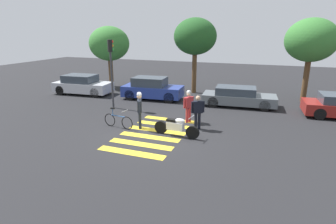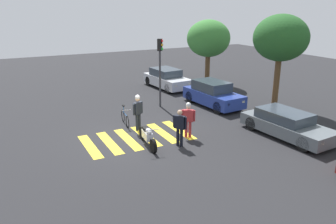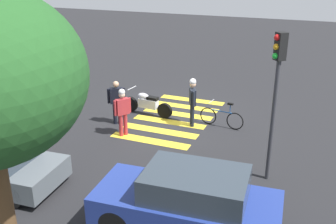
% 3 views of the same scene
% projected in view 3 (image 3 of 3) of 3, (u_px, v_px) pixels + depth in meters
% --- Properties ---
extents(ground_plane, '(60.00, 60.00, 0.00)m').
position_uv_depth(ground_plane, '(174.00, 118.00, 15.28)').
color(ground_plane, '#232326').
extents(police_motorcycle, '(2.19, 0.62, 1.02)m').
position_uv_depth(police_motorcycle, '(147.00, 104.00, 15.45)').
color(police_motorcycle, black).
rests_on(police_motorcycle, ground_plane).
extents(leaning_bicycle, '(1.70, 0.46, 0.99)m').
position_uv_depth(leaning_bicycle, '(222.00, 117.00, 14.33)').
color(leaning_bicycle, black).
rests_on(leaning_bicycle, ground_plane).
extents(officer_on_foot, '(0.40, 0.63, 1.83)m').
position_uv_depth(officer_on_foot, '(192.00, 99.00, 14.18)').
color(officer_on_foot, '#1E232D').
rests_on(officer_on_foot, ground_plane).
extents(officer_by_motorcycle, '(0.58, 0.43, 1.67)m').
position_uv_depth(officer_by_motorcycle, '(117.00, 100.00, 14.41)').
color(officer_by_motorcycle, black).
rests_on(officer_by_motorcycle, ground_plane).
extents(pedestrian_bystander, '(0.42, 0.56, 1.72)m').
position_uv_depth(pedestrian_bystander, '(123.00, 109.00, 13.41)').
color(pedestrian_bystander, '#B22D33').
rests_on(pedestrian_bystander, ground_plane).
extents(crosswalk_stripes, '(2.87, 4.95, 0.01)m').
position_uv_depth(crosswalk_stripes, '(174.00, 118.00, 15.28)').
color(crosswalk_stripes, yellow).
rests_on(crosswalk_stripes, ground_plane).
extents(car_blue_hatchback, '(4.25, 2.02, 1.52)m').
position_uv_depth(car_blue_hatchback, '(188.00, 203.00, 8.66)').
color(car_blue_hatchback, black).
rests_on(car_blue_hatchback, ground_plane).
extents(traffic_light_pole, '(0.34, 0.34, 4.12)m').
position_uv_depth(traffic_light_pole, '(276.00, 85.00, 10.02)').
color(traffic_light_pole, '#38383D').
rests_on(traffic_light_pole, ground_plane).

